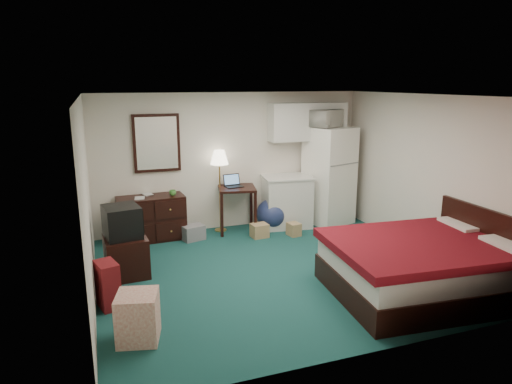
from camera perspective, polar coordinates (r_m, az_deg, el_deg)
name	(u,v)px	position (r m, az deg, el deg)	size (l,w,h in m)	color
floor	(276,270)	(6.76, 2.55, -9.76)	(5.00, 4.50, 0.01)	#11423B
ceiling	(278,96)	(6.21, 2.79, 11.93)	(5.00, 4.50, 0.01)	silver
walls	(277,187)	(6.37, 2.66, 0.62)	(5.01, 4.51, 2.50)	silver
mirror	(157,143)	(8.09, -12.31, 6.00)	(0.80, 0.06, 1.00)	white
upper_cabinets	(308,122)	(8.72, 6.47, 8.74)	(1.50, 0.35, 0.70)	silver
headboard	(482,244)	(6.89, 26.42, -5.89)	(0.06, 1.56, 1.00)	black
dresser	(152,218)	(8.10, -12.92, -3.20)	(1.13, 0.51, 0.77)	black
floor_lamp	(220,191)	(8.29, -4.53, 0.11)	(0.32, 0.32, 1.50)	gold
desk	(237,209)	(8.34, -2.39, -2.15)	(0.65, 0.65, 0.83)	black
exercise_ball	(272,214)	(8.50, 1.96, -2.76)	(0.57, 0.57, 0.57)	navy
kitchen_counter	(287,202)	(8.63, 3.86, -1.25)	(0.86, 0.65, 0.94)	silver
fridge	(329,175)	(8.87, 9.11, 2.05)	(0.76, 0.76, 1.85)	white
bed	(421,268)	(6.31, 19.92, -8.87)	(2.22, 1.73, 0.71)	#58060E
tv_stand	(126,256)	(6.76, -15.91, -7.72)	(0.57, 0.62, 0.57)	black
suitcase	(108,285)	(5.91, -18.05, -10.97)	(0.22, 0.36, 0.58)	maroon
retail_box	(138,317)	(5.15, -14.54, -14.89)	(0.42, 0.42, 0.53)	white
file_bin	(193,232)	(8.03, -7.88, -5.03)	(0.37, 0.28, 0.26)	slate
cardboard_box_a	(259,230)	(8.09, 0.43, -4.83)	(0.28, 0.24, 0.24)	#A18263
cardboard_box_b	(294,229)	(8.20, 4.75, -4.66)	(0.19, 0.23, 0.23)	#A18263
laptop	(234,181)	(8.23, -2.77, 1.36)	(0.31, 0.25, 0.21)	black
crt_tv	(122,222)	(6.62, -16.42, -3.58)	(0.48, 0.52, 0.45)	black
microwave	(326,116)	(8.68, 8.76, 9.32)	(0.59, 0.33, 0.40)	white
book_a	(134,192)	(7.88, -14.97, -0.06)	(0.16, 0.02, 0.22)	#A18263
book_b	(143,190)	(8.09, -13.96, 0.29)	(0.15, 0.02, 0.21)	#A18263
mug	(173,192)	(7.98, -10.38, -0.01)	(0.12, 0.10, 0.12)	#48973B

